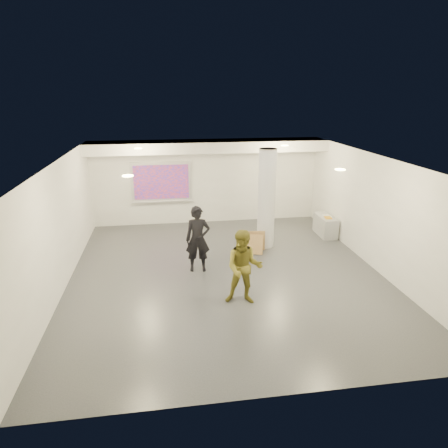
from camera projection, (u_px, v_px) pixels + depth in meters
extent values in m
cube|color=#35373C|center=(226.00, 274.00, 10.47)|extent=(8.00, 9.00, 0.01)
cube|color=white|center=(227.00, 160.00, 9.53)|extent=(8.00, 9.00, 0.01)
cube|color=silver|center=(207.00, 182.00, 14.22)|extent=(8.00, 0.01, 3.00)
cube|color=silver|center=(275.00, 313.00, 5.78)|extent=(8.00, 0.01, 3.00)
cube|color=silver|center=(60.00, 227.00, 9.43)|extent=(0.01, 9.00, 3.00)
cube|color=silver|center=(375.00, 213.00, 10.57)|extent=(0.01, 9.00, 3.00)
cube|color=silver|center=(208.00, 146.00, 13.29)|extent=(8.00, 1.10, 0.36)
cylinder|color=#EAE280|center=(138.00, 148.00, 11.56)|extent=(0.22, 0.22, 0.02)
cylinder|color=#EAE280|center=(285.00, 146.00, 12.19)|extent=(0.22, 0.22, 0.02)
cylinder|color=#EAE280|center=(128.00, 176.00, 7.81)|extent=(0.22, 0.22, 0.02)
cylinder|color=#EAE280|center=(340.00, 170.00, 8.44)|extent=(0.22, 0.22, 0.02)
cylinder|color=silver|center=(267.00, 199.00, 11.90)|extent=(0.52, 0.52, 3.00)
cube|color=silver|center=(161.00, 182.00, 13.94)|extent=(2.10, 0.06, 1.40)
cube|color=#162CCD|center=(161.00, 182.00, 13.90)|extent=(1.90, 0.01, 1.20)
cube|color=silver|center=(162.00, 202.00, 14.10)|extent=(2.10, 0.08, 0.04)
cube|color=#949699|center=(325.00, 226.00, 13.22)|extent=(0.49, 1.13, 0.65)
cube|color=white|center=(327.00, 216.00, 13.13)|extent=(0.24, 0.29, 0.02)
cube|color=orange|center=(328.00, 218.00, 12.92)|extent=(0.24, 0.30, 0.03)
cube|color=#9B7544|center=(256.00, 240.00, 12.00)|extent=(0.54, 0.18, 0.58)
cube|color=#9B7544|center=(254.00, 244.00, 11.70)|extent=(0.57, 0.37, 0.57)
imported|color=black|center=(198.00, 239.00, 10.43)|extent=(0.67, 0.46, 1.76)
imported|color=olive|center=(244.00, 268.00, 8.80)|extent=(0.96, 0.82, 1.72)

